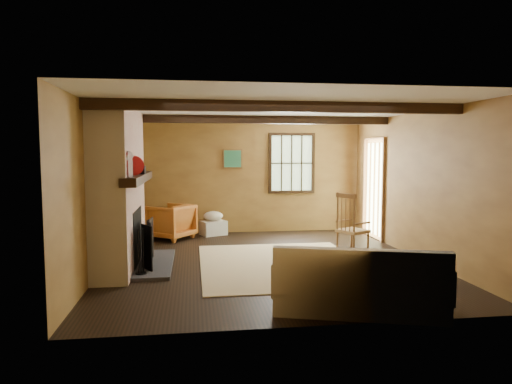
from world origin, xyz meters
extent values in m
plane|color=black|center=(0.00, 0.00, 0.00)|extent=(5.50, 5.50, 0.00)
cube|color=#A37B3A|center=(0.00, 2.75, 1.20)|extent=(5.00, 0.02, 2.40)
cube|color=#A37B3A|center=(0.00, -2.75, 1.20)|extent=(5.00, 0.02, 2.40)
cube|color=#A37B3A|center=(-2.50, 0.00, 1.20)|extent=(0.02, 5.50, 2.40)
cube|color=#A37B3A|center=(2.50, 0.00, 1.20)|extent=(0.02, 5.50, 2.40)
cube|color=silver|center=(0.00, 0.00, 2.40)|extent=(5.00, 5.50, 0.02)
cube|color=black|center=(0.00, -1.20, 2.33)|extent=(5.00, 0.12, 0.14)
cube|color=black|center=(0.00, 1.20, 2.33)|extent=(5.00, 0.12, 0.14)
cube|color=black|center=(1.00, 2.72, 1.50)|extent=(1.02, 0.06, 1.32)
cube|color=#B0CC9C|center=(1.00, 2.75, 1.50)|extent=(0.90, 0.01, 1.20)
cube|color=black|center=(1.00, 2.73, 1.50)|extent=(0.90, 0.03, 0.02)
cube|color=brown|center=(2.47, 1.70, 1.00)|extent=(0.06, 1.00, 2.06)
cube|color=#B0CC9C|center=(2.50, 1.70, 1.00)|extent=(0.01, 0.80, 1.85)
cube|color=brown|center=(-0.30, 2.72, 1.60)|extent=(0.42, 0.03, 0.42)
cube|color=#27756C|center=(-0.30, 2.71, 1.60)|extent=(0.36, 0.01, 0.36)
cube|color=#AF4E44|center=(-2.25, 0.00, 1.20)|extent=(0.50, 2.20, 2.40)
cube|color=black|center=(-2.18, 0.00, 0.45)|extent=(0.38, 1.00, 0.85)
cube|color=#3C3C42|center=(-1.75, 0.00, 0.03)|extent=(0.55, 1.80, 0.05)
cube|color=black|center=(-1.97, 0.00, 1.35)|extent=(0.22, 2.30, 0.12)
cube|color=black|center=(-1.82, -0.44, 0.37)|extent=(0.18, 0.29, 0.65)
cube|color=black|center=(-1.82, -0.11, 0.37)|extent=(0.09, 0.32, 0.65)
cube|color=black|center=(-1.82, 0.23, 0.37)|extent=(0.05, 0.32, 0.65)
cylinder|color=black|center=(-1.88, -0.68, 0.06)|extent=(0.15, 0.15, 0.02)
cylinder|color=black|center=(-1.91, -0.70, 0.36)|extent=(0.01, 0.01, 0.63)
cylinder|color=black|center=(-1.88, -0.68, 0.36)|extent=(0.01, 0.01, 0.63)
cylinder|color=black|center=(-1.85, -0.65, 0.36)|extent=(0.01, 0.01, 0.63)
cylinder|color=white|center=(-1.98, -0.92, 1.52)|extent=(0.10, 0.10, 0.23)
sphere|color=white|center=(-1.98, -0.92, 1.70)|extent=(0.12, 0.12, 0.12)
cylinder|color=red|center=(-1.98, -0.38, 1.55)|extent=(0.28, 0.06, 0.28)
cube|color=black|center=(-1.98, 0.01, 1.47)|extent=(0.23, 0.15, 0.13)
cylinder|color=black|center=(-1.98, 0.36, 1.46)|extent=(0.08, 0.08, 0.10)
cylinder|color=black|center=(-1.98, 0.67, 1.45)|extent=(0.08, 0.08, 0.09)
cube|color=beige|center=(0.20, -0.20, 0.00)|extent=(2.50, 3.00, 0.01)
cube|color=#AF7D55|center=(1.53, 0.28, 0.41)|extent=(0.58, 0.58, 0.05)
cube|color=brown|center=(1.37, 0.19, 1.02)|extent=(0.24, 0.39, 0.07)
cylinder|color=brown|center=(1.78, 0.21, 0.21)|extent=(0.03, 0.03, 0.40)
cylinder|color=brown|center=(1.60, 0.53, 0.21)|extent=(0.03, 0.03, 0.40)
cylinder|color=brown|center=(1.46, 0.03, 0.21)|extent=(0.03, 0.03, 0.40)
cylinder|color=brown|center=(1.29, 0.35, 0.21)|extent=(0.03, 0.03, 0.40)
cylinder|color=brown|center=(1.46, 0.03, 0.73)|extent=(0.03, 0.03, 0.68)
cylinder|color=brown|center=(1.29, 0.35, 0.73)|extent=(0.03, 0.03, 0.68)
cylinder|color=brown|center=(1.42, 0.11, 0.71)|extent=(0.02, 0.02, 0.56)
cylinder|color=brown|center=(1.37, 0.19, 0.71)|extent=(0.02, 0.02, 0.56)
cylinder|color=brown|center=(1.33, 0.27, 0.71)|extent=(0.02, 0.02, 0.56)
cube|color=brown|center=(1.63, 0.11, 0.56)|extent=(0.35, 0.22, 0.03)
cube|color=brown|center=(1.44, 0.46, 0.56)|extent=(0.35, 0.22, 0.03)
cube|color=brown|center=(1.62, 0.12, 0.01)|extent=(0.69, 0.41, 0.03)
cube|color=brown|center=(1.44, 0.44, 0.01)|extent=(0.69, 0.41, 0.03)
cube|color=silver|center=(0.65, -2.33, 0.20)|extent=(1.97, 1.31, 0.40)
cube|color=silver|center=(0.55, -2.66, 0.50)|extent=(1.77, 0.66, 0.50)
cube|color=silver|center=(-0.17, -2.07, 0.38)|extent=(0.36, 0.82, 0.36)
cube|color=silver|center=(1.48, -2.58, 0.38)|extent=(0.36, 0.82, 0.36)
ellipsoid|color=silver|center=(1.11, -2.37, 0.50)|extent=(0.35, 0.20, 0.33)
cylinder|color=#503C22|center=(-2.23, 2.53, 0.06)|extent=(0.39, 0.12, 0.12)
cylinder|color=#503C22|center=(-2.11, 2.53, 0.06)|extent=(0.39, 0.12, 0.12)
cylinder|color=#503C22|center=(-1.98, 2.53, 0.06)|extent=(0.39, 0.12, 0.12)
cylinder|color=#503C22|center=(-2.23, 2.53, 0.17)|extent=(0.39, 0.12, 0.12)
cylinder|color=#503C22|center=(-2.11, 2.53, 0.17)|extent=(0.39, 0.12, 0.12)
cylinder|color=#503C22|center=(-1.98, 2.53, 0.17)|extent=(0.39, 0.12, 0.12)
cube|color=silver|center=(-0.74, 2.47, 0.15)|extent=(0.61, 0.55, 0.30)
ellipsoid|color=silver|center=(-0.74, 2.47, 0.40)|extent=(0.49, 0.44, 0.20)
imported|color=#BF6026|center=(-1.60, 2.13, 0.35)|extent=(1.08, 1.07, 0.71)
camera|label=1|loc=(-1.15, -7.07, 1.74)|focal=32.00mm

